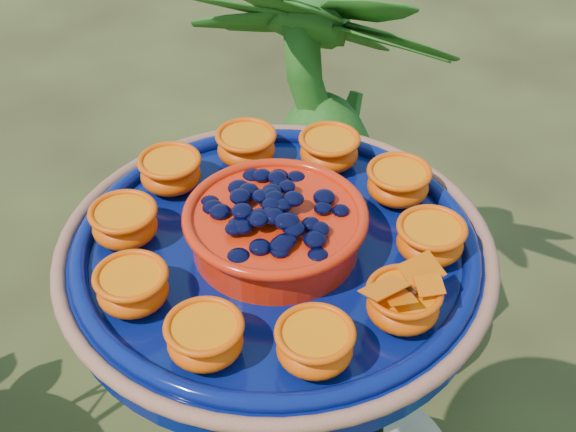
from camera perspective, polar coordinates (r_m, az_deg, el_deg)
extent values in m
torus|color=black|center=(0.94, -0.84, -4.70)|extent=(0.32, 0.32, 0.02)
cylinder|color=black|center=(1.39, -2.96, -14.39)|extent=(0.03, 0.09, 0.93)
cylinder|color=#071258|center=(0.92, -0.86, -3.19)|extent=(0.56, 0.56, 0.04)
torus|color=#AF704F|center=(0.91, -0.88, -2.31)|extent=(0.50, 0.50, 0.02)
torus|color=#071258|center=(0.90, -0.88, -2.11)|extent=(0.46, 0.46, 0.02)
cylinder|color=red|center=(0.89, -0.89, -1.09)|extent=(0.22, 0.22, 0.05)
torus|color=red|center=(0.88, -0.91, 0.07)|extent=(0.21, 0.21, 0.01)
ellipsoid|color=black|center=(0.87, -0.91, 0.39)|extent=(0.17, 0.17, 0.03)
ellipsoid|color=#ED3802|center=(0.97, 7.82, 2.12)|extent=(0.07, 0.07, 0.04)
cylinder|color=orange|center=(0.96, 7.92, 2.99)|extent=(0.07, 0.07, 0.01)
ellipsoid|color=#ED3802|center=(1.02, 2.94, 4.48)|extent=(0.07, 0.07, 0.04)
cylinder|color=orange|center=(1.01, 2.97, 5.34)|extent=(0.07, 0.07, 0.01)
ellipsoid|color=#ED3802|center=(1.03, -2.98, 4.76)|extent=(0.07, 0.07, 0.04)
cylinder|color=orange|center=(1.02, -3.02, 5.62)|extent=(0.07, 0.07, 0.01)
ellipsoid|color=#ED3802|center=(0.99, -8.33, 2.91)|extent=(0.07, 0.07, 0.04)
cylinder|color=orange|center=(0.98, -8.43, 3.78)|extent=(0.07, 0.07, 0.01)
ellipsoid|color=#ED3802|center=(0.92, -11.52, -0.73)|extent=(0.07, 0.07, 0.04)
cylinder|color=orange|center=(0.91, -11.66, 0.16)|extent=(0.07, 0.07, 0.01)
ellipsoid|color=#ED3802|center=(0.84, -10.97, -5.24)|extent=(0.07, 0.07, 0.04)
cylinder|color=orange|center=(0.83, -11.13, -4.33)|extent=(0.07, 0.07, 0.01)
ellipsoid|color=#ED3802|center=(0.79, -5.90, -8.85)|extent=(0.07, 0.07, 0.04)
cylinder|color=orange|center=(0.77, -5.99, -7.94)|extent=(0.07, 0.07, 0.01)
ellipsoid|color=#ED3802|center=(0.78, 1.91, -9.37)|extent=(0.07, 0.07, 0.04)
cylinder|color=orange|center=(0.76, 1.94, -8.46)|extent=(0.07, 0.07, 0.01)
ellipsoid|color=#ED3802|center=(0.82, 8.16, -6.40)|extent=(0.07, 0.07, 0.04)
cylinder|color=orange|center=(0.81, 8.28, -5.48)|extent=(0.07, 0.07, 0.01)
ellipsoid|color=#ED3802|center=(0.90, 10.05, -1.88)|extent=(0.07, 0.07, 0.04)
cylinder|color=orange|center=(0.89, 10.19, -0.98)|extent=(0.07, 0.07, 0.01)
cylinder|color=black|center=(0.80, 8.35, -4.94)|extent=(0.01, 0.03, 0.00)
cube|color=#FF5805|center=(0.79, 6.88, -5.08)|extent=(0.04, 0.03, 0.01)
cube|color=#FF5805|center=(0.81, 9.48, -3.81)|extent=(0.04, 0.03, 0.01)
imported|color=#1D5216|center=(1.82, 2.40, 3.12)|extent=(0.81, 0.81, 1.02)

